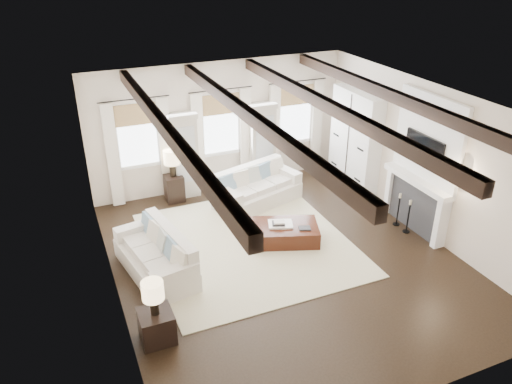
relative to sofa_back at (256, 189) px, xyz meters
name	(u,v)px	position (x,y,z in m)	size (l,w,h in m)	color
ground	(285,259)	(-0.42, -2.47, -0.36)	(7.50, 7.50, 0.00)	black
room_shell	(301,150)	(0.33, -1.57, 1.53)	(6.54, 7.54, 3.22)	silver
area_rug	(248,243)	(-0.88, -1.65, -0.35)	(4.03, 4.29, 0.02)	beige
sofa_back	(256,189)	(0.00, 0.00, 0.00)	(2.28, 1.52, 0.90)	silver
sofa_left	(158,256)	(-2.82, -1.91, -0.01)	(1.27, 2.17, 0.87)	silver
ottoman	(284,233)	(-0.13, -1.84, -0.18)	(1.40, 0.88, 0.37)	black
tray	(280,224)	(-0.20, -1.78, 0.02)	(0.50, 0.38, 0.04)	white
book_lower	(278,223)	(-0.25, -1.80, 0.06)	(0.26, 0.20, 0.04)	#262628
book_upper	(279,222)	(-0.24, -1.81, 0.10)	(0.22, 0.17, 0.03)	beige
book_loose	(305,228)	(0.20, -2.12, 0.02)	(0.24, 0.18, 0.03)	#262628
side_table_front	(157,326)	(-3.27, -3.70, -0.10)	(0.52, 0.52, 0.52)	black
lamp_front	(153,292)	(-3.27, -3.70, 0.56)	(0.34, 0.34, 0.59)	black
side_table_back	(174,188)	(-1.78, 0.89, -0.04)	(0.43, 0.43, 0.65)	black
lamp_back	(172,159)	(-1.78, 0.89, 0.74)	(0.39, 0.39, 0.67)	black
candlestick_near	(408,219)	(2.48, -2.56, -0.04)	(0.16, 0.16, 0.78)	black
candlestick_far	(398,212)	(2.48, -2.22, -0.04)	(0.16, 0.16, 0.78)	black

